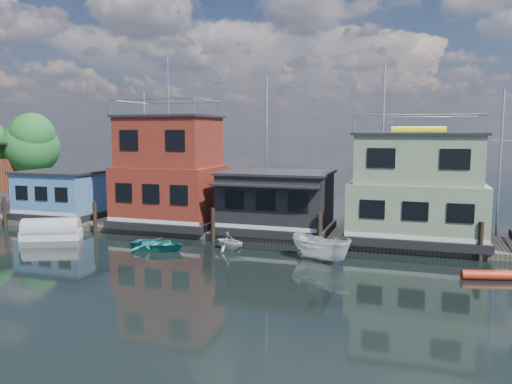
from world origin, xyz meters
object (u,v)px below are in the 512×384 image
(houseboat_blue, at_px, (62,194))
(houseboat_green, at_px, (416,190))
(tarp_runabout, at_px, (51,231))
(dinghy_teal, at_px, (158,244))
(dinghy_white, at_px, (229,241))
(motorboat, at_px, (321,248))
(houseboat_red, at_px, (170,173))
(red_kayak, at_px, (496,275))
(houseboat_dark, at_px, (276,201))

(houseboat_blue, bearing_deg, houseboat_green, 0.00)
(houseboat_blue, distance_m, tarp_runabout, 6.74)
(tarp_runabout, relative_size, dinghy_teal, 1.19)
(houseboat_green, height_order, dinghy_teal, houseboat_green)
(dinghy_white, bearing_deg, houseboat_blue, 92.02)
(motorboat, bearing_deg, tarp_runabout, 116.50)
(motorboat, bearing_deg, houseboat_red, 92.05)
(red_kayak, distance_m, dinghy_white, 14.60)
(motorboat, relative_size, dinghy_white, 1.90)
(houseboat_red, bearing_deg, dinghy_teal, -69.53)
(houseboat_blue, relative_size, red_kayak, 1.99)
(houseboat_green, relative_size, red_kayak, 2.62)
(tarp_runabout, height_order, red_kayak, tarp_runabout)
(houseboat_dark, height_order, houseboat_green, houseboat_green)
(motorboat, bearing_deg, houseboat_green, -14.55)
(houseboat_dark, relative_size, motorboat, 1.90)
(houseboat_dark, distance_m, dinghy_white, 5.23)
(motorboat, relative_size, dinghy_teal, 1.15)
(houseboat_green, height_order, dinghy_white, houseboat_green)
(dinghy_white, bearing_deg, red_kayak, -78.97)
(motorboat, height_order, tarp_runabout, motorboat)
(houseboat_blue, bearing_deg, houseboat_red, 0.00)
(motorboat, bearing_deg, houseboat_dark, 63.40)
(houseboat_dark, distance_m, red_kayak, 14.49)
(red_kayak, height_order, dinghy_teal, dinghy_teal)
(tarp_runabout, relative_size, red_kayak, 1.25)
(tarp_runabout, distance_m, red_kayak, 26.80)
(houseboat_green, height_order, red_kayak, houseboat_green)
(tarp_runabout, relative_size, dinghy_white, 1.96)
(houseboat_blue, xyz_separation_m, red_kayak, (30.31, -6.44, -1.97))
(houseboat_red, xyz_separation_m, houseboat_green, (17.00, 0.00, -0.55))
(houseboat_red, height_order, houseboat_green, houseboat_red)
(houseboat_blue, distance_m, dinghy_white, 16.56)
(motorboat, relative_size, tarp_runabout, 0.97)
(houseboat_red, bearing_deg, dinghy_white, -36.07)
(dinghy_white, bearing_deg, motorboat, -81.04)
(houseboat_red, xyz_separation_m, tarp_runabout, (-5.97, -5.51, -3.54))
(houseboat_red, relative_size, houseboat_dark, 1.60)
(houseboat_dark, height_order, red_kayak, houseboat_dark)
(houseboat_red, bearing_deg, houseboat_dark, -0.14)
(motorboat, bearing_deg, houseboat_blue, 102.25)
(motorboat, xyz_separation_m, red_kayak, (8.67, -0.88, -0.52))
(houseboat_blue, height_order, motorboat, houseboat_blue)
(dinghy_white, bearing_deg, houseboat_red, 72.18)
(tarp_runabout, bearing_deg, motorboat, -24.96)
(dinghy_teal, xyz_separation_m, dinghy_white, (4.10, 1.35, 0.19))
(houseboat_blue, relative_size, dinghy_white, 3.12)
(houseboat_blue, height_order, houseboat_red, houseboat_red)
(houseboat_dark, height_order, dinghy_teal, houseboat_dark)
(houseboat_blue, relative_size, tarp_runabout, 1.59)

